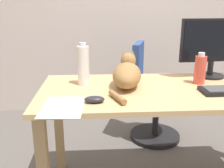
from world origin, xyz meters
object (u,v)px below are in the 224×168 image
at_px(monitor, 213,46).
at_px(water_bottle, 83,65).
at_px(office_chair, 151,98).
at_px(spray_bottle, 200,69).
at_px(computer_mouse, 94,99).
at_px(cat, 127,73).

distance_m(monitor, water_bottle, 0.92).
bearing_deg(office_chair, spray_bottle, -76.35).
xyz_separation_m(office_chair, computer_mouse, (-0.53, -0.98, 0.37)).
height_order(computer_mouse, spray_bottle, spray_bottle).
xyz_separation_m(computer_mouse, spray_bottle, (0.70, 0.31, 0.08)).
relative_size(office_chair, cat, 1.54).
bearing_deg(cat, monitor, 15.38).
bearing_deg(water_bottle, cat, -8.08).
bearing_deg(monitor, computer_mouse, -150.67).
height_order(office_chair, cat, cat).
xyz_separation_m(monitor, cat, (-0.63, -0.17, -0.15)).
bearing_deg(computer_mouse, water_bottle, 101.71).
bearing_deg(monitor, water_bottle, -171.65).
relative_size(office_chair, water_bottle, 3.39).
relative_size(office_chair, monitor, 1.94).
bearing_deg(office_chair, monitor, -59.00).
relative_size(monitor, cat, 0.79).
xyz_separation_m(monitor, water_bottle, (-0.91, -0.13, -0.10)).
xyz_separation_m(cat, water_bottle, (-0.28, 0.04, 0.05)).
distance_m(monitor, spray_bottle, 0.25).
distance_m(computer_mouse, spray_bottle, 0.77).
bearing_deg(computer_mouse, office_chair, 61.56).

